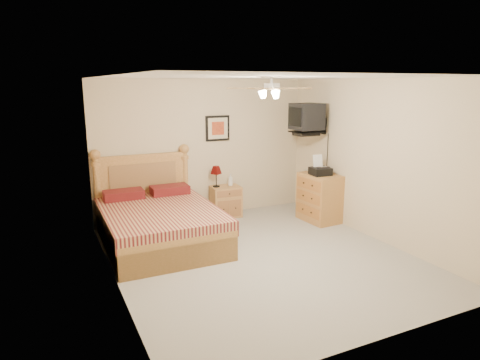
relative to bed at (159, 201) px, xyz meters
name	(u,v)px	position (x,y,z in m)	size (l,w,h in m)	color
floor	(262,258)	(1.16, -1.12, -0.69)	(4.50, 4.50, 0.00)	gray
ceiling	(264,77)	(1.16, -1.12, 1.81)	(4.00, 4.50, 0.04)	white
wall_back	(204,149)	(1.16, 1.13, 0.56)	(4.00, 0.04, 2.50)	beige
wall_front	(383,217)	(1.16, -3.37, 0.56)	(4.00, 0.04, 2.50)	beige
wall_left	(112,187)	(-0.84, -1.12, 0.56)	(0.04, 4.50, 2.50)	beige
wall_right	(376,160)	(3.16, -1.12, 0.56)	(0.04, 4.50, 2.50)	beige
bed	(159,201)	(0.00, 0.00, 0.00)	(1.62, 2.13, 1.38)	olive
nightstand	(226,201)	(1.48, 0.88, -0.41)	(0.53, 0.39, 0.57)	#BE8848
table_lamp	(216,176)	(1.32, 0.94, 0.07)	(0.21, 0.21, 0.39)	#4F0806
lotion_bottle	(230,180)	(1.59, 0.91, -0.01)	(0.08, 0.09, 0.22)	white
framed_picture	(218,128)	(1.43, 1.11, 0.93)	(0.46, 0.04, 0.46)	black
dresser	(319,198)	(2.89, -0.08, -0.26)	(0.50, 0.72, 0.85)	#A37834
fax_machine	(321,165)	(2.85, -0.12, 0.34)	(0.32, 0.34, 0.34)	black
magazine_lower	(310,171)	(2.85, 0.18, 0.18)	(0.21, 0.28, 0.03)	#B6A990
magazine_upper	(311,170)	(2.88, 0.20, 0.20)	(0.17, 0.24, 0.02)	gray
wall_tv	(314,118)	(2.91, 0.22, 1.12)	(0.56, 0.46, 0.58)	black
ceiling_fan	(272,88)	(1.16, -1.32, 1.67)	(1.14, 1.14, 0.28)	white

